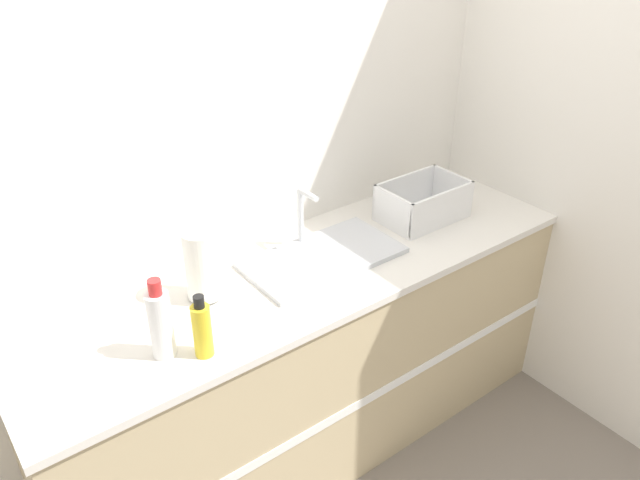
{
  "coord_description": "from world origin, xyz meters",
  "views": [
    {
      "loc": [
        -1.15,
        -1.28,
        2.13
      ],
      "look_at": [
        0.03,
        0.28,
        1.0
      ],
      "focal_mm": 35.0,
      "sensor_mm": 36.0,
      "label": 1
    }
  ],
  "objects_px": {
    "paper_towel_roll": "(202,265)",
    "bottle_white_spray": "(160,323)",
    "sink": "(322,255)",
    "bottle_yellow": "(202,329)",
    "dish_rack": "(422,205)"
  },
  "relations": [
    {
      "from": "paper_towel_roll",
      "to": "sink",
      "type": "bearing_deg",
      "value": -5.14
    },
    {
      "from": "bottle_yellow",
      "to": "dish_rack",
      "type": "bearing_deg",
      "value": 11.17
    },
    {
      "from": "dish_rack",
      "to": "bottle_yellow",
      "type": "xyz_separation_m",
      "value": [
        -1.15,
        -0.23,
        0.03
      ]
    },
    {
      "from": "paper_towel_roll",
      "to": "bottle_yellow",
      "type": "bearing_deg",
      "value": -118.62
    },
    {
      "from": "sink",
      "to": "bottle_white_spray",
      "type": "relative_size",
      "value": 2.22
    },
    {
      "from": "sink",
      "to": "bottle_yellow",
      "type": "bearing_deg",
      "value": -160.25
    },
    {
      "from": "sink",
      "to": "bottle_yellow",
      "type": "xyz_separation_m",
      "value": [
        -0.61,
        -0.22,
        0.08
      ]
    },
    {
      "from": "paper_towel_roll",
      "to": "bottle_white_spray",
      "type": "relative_size",
      "value": 0.96
    },
    {
      "from": "dish_rack",
      "to": "bottle_white_spray",
      "type": "bearing_deg",
      "value": -172.9
    },
    {
      "from": "bottle_yellow",
      "to": "paper_towel_roll",
      "type": "bearing_deg",
      "value": 61.38
    },
    {
      "from": "sink",
      "to": "paper_towel_roll",
      "type": "relative_size",
      "value": 2.31
    },
    {
      "from": "bottle_white_spray",
      "to": "sink",
      "type": "bearing_deg",
      "value": 11.8
    },
    {
      "from": "sink",
      "to": "paper_towel_roll",
      "type": "xyz_separation_m",
      "value": [
        -0.47,
        0.04,
        0.12
      ]
    },
    {
      "from": "dish_rack",
      "to": "bottle_white_spray",
      "type": "relative_size",
      "value": 1.33
    },
    {
      "from": "dish_rack",
      "to": "bottle_white_spray",
      "type": "xyz_separation_m",
      "value": [
        -1.25,
        -0.16,
        0.06
      ]
    }
  ]
}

